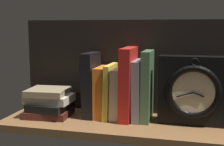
% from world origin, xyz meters
% --- Properties ---
extents(ground_plane, '(0.79, 0.27, 0.03)m').
position_xyz_m(ground_plane, '(0.00, 0.00, -0.01)').
color(ground_plane, brown).
extents(back_panel, '(0.79, 0.01, 0.34)m').
position_xyz_m(back_panel, '(0.00, 0.13, 0.17)').
color(back_panel, black).
rests_on(back_panel, ground_plane).
extents(book_black_skeptic, '(0.05, 0.13, 0.23)m').
position_xyz_m(book_black_skeptic, '(-0.11, 0.04, 0.11)').
color(book_black_skeptic, black).
rests_on(book_black_skeptic, ground_plane).
extents(book_orange_pandolfini, '(0.04, 0.12, 0.18)m').
position_xyz_m(book_orange_pandolfini, '(-0.07, 0.04, 0.09)').
color(book_orange_pandolfini, orange).
rests_on(book_orange_pandolfini, ground_plane).
extents(book_yellow_seinlanguage, '(0.02, 0.14, 0.19)m').
position_xyz_m(book_yellow_seinlanguage, '(-0.04, 0.04, 0.09)').
color(book_yellow_seinlanguage, gold).
rests_on(book_yellow_seinlanguage, ground_plane).
extents(book_cream_twain, '(0.04, 0.13, 0.18)m').
position_xyz_m(book_cream_twain, '(-0.01, 0.04, 0.09)').
color(book_cream_twain, beige).
rests_on(book_cream_twain, ground_plane).
extents(book_red_requiem, '(0.04, 0.16, 0.25)m').
position_xyz_m(book_red_requiem, '(0.02, 0.04, 0.12)').
color(book_red_requiem, red).
rests_on(book_red_requiem, ground_plane).
extents(book_gray_chess, '(0.03, 0.14, 0.21)m').
position_xyz_m(book_gray_chess, '(0.06, 0.04, 0.10)').
color(book_gray_chess, gray).
rests_on(book_gray_chess, ground_plane).
extents(book_green_romantic, '(0.03, 0.13, 0.24)m').
position_xyz_m(book_green_romantic, '(0.09, 0.04, 0.12)').
color(book_green_romantic, '#476B44').
rests_on(book_green_romantic, ground_plane).
extents(framed_clock, '(0.22, 0.07, 0.22)m').
position_xyz_m(framed_clock, '(0.24, 0.03, 0.11)').
color(framed_clock, black).
rests_on(framed_clock, ground_plane).
extents(book_stack_side, '(0.16, 0.15, 0.10)m').
position_xyz_m(book_stack_side, '(-0.25, 0.00, 0.05)').
color(book_stack_side, '#471E19').
rests_on(book_stack_side, ground_plane).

